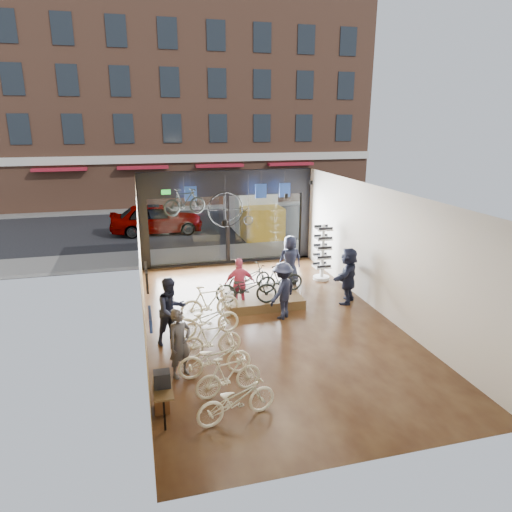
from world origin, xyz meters
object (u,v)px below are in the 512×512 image
object	(u,v)px
display_bike_right	(249,277)
customer_3	(283,291)
floor_bike_2	(215,358)
customer_4	(290,260)
box_truck	(253,210)
penny_farthing	(233,211)
customer_1	(171,311)
customer_2	(240,284)
display_bike_left	(246,288)
floor_bike_3	(211,339)
customer_5	(348,275)
customer_0	(180,343)
floor_bike_0	(236,399)
display_platform	(262,298)
display_bike_mid	(281,279)
floor_bike_5	(210,303)
sunglasses_rack	(322,253)
hung_bike	(185,202)
street_car	(157,218)
floor_bike_4	(207,319)
floor_bike_1	(228,375)

from	to	relation	value
display_bike_right	customer_3	world-z (taller)	customer_3
floor_bike_2	customer_4	bearing A→B (deg)	-34.93
box_truck	penny_farthing	size ratio (longest dim) A/B	3.70
customer_1	customer_2	bearing A→B (deg)	8.40
display_bike_left	customer_1	bearing A→B (deg)	131.92
floor_bike_3	customer_4	distance (m)	5.82
customer_5	box_truck	bearing A→B (deg)	-136.64
customer_0	customer_4	world-z (taller)	customer_4
customer_0	customer_5	size ratio (longest dim) A/B	0.90
display_bike_right	customer_1	distance (m)	3.77
floor_bike_2	floor_bike_0	bearing A→B (deg)	-176.53
display_platform	customer_2	world-z (taller)	customer_2
display_bike_mid	customer_4	world-z (taller)	customer_4
floor_bike_3	customer_1	xyz separation A→B (m)	(-0.87, 1.02, 0.44)
box_truck	floor_bike_5	size ratio (longest dim) A/B	3.38
floor_bike_3	customer_4	size ratio (longest dim) A/B	0.86
floor_bike_2	sunglasses_rack	distance (m)	7.54
box_truck	floor_bike_3	world-z (taller)	box_truck
customer_4	display_platform	bearing A→B (deg)	43.78
customer_3	sunglasses_rack	size ratio (longest dim) A/B	0.84
customer_0	hung_bike	xyz separation A→B (m)	(0.89, 6.58, 2.10)
box_truck	street_car	bearing A→B (deg)	168.56
customer_5	sunglasses_rack	distance (m)	2.31
street_car	display_bike_mid	world-z (taller)	street_car
display_bike_left	customer_4	xyz separation A→B (m)	(2.12, 2.13, 0.10)
floor_bike_0	customer_3	xyz separation A→B (m)	(2.35, 4.39, 0.43)
street_car	floor_bike_5	xyz separation A→B (m)	(0.96, -11.46, -0.27)
box_truck	display_bike_mid	world-z (taller)	box_truck
floor_bike_4	customer_3	xyz separation A→B (m)	(2.34, 0.60, 0.39)
display_platform	display_bike_right	bearing A→B (deg)	116.39
street_car	floor_bike_2	distance (m)	14.60
floor_bike_4	display_bike_left	size ratio (longest dim) A/B	0.96
display_bike_right	sunglasses_rack	xyz separation A→B (m)	(3.03, 1.11, 0.31)
display_platform	display_bike_right	distance (m)	0.83
street_car	display_bike_right	distance (m)	10.36
floor_bike_1	display_platform	distance (m)	5.23
display_platform	customer_3	bearing A→B (deg)	-77.58
box_truck	customer_1	size ratio (longest dim) A/B	3.35
box_truck	penny_farthing	world-z (taller)	penny_farthing
floor_bike_0	floor_bike_2	size ratio (longest dim) A/B	0.99
floor_bike_1	customer_3	distance (m)	4.23
display_bike_mid	sunglasses_rack	distance (m)	2.68
display_bike_right	customer_2	xyz separation A→B (m)	(-0.51, -0.83, 0.11)
floor_bike_5	customer_4	size ratio (longest dim) A/B	1.00
floor_bike_0	customer_5	distance (m)	6.94
display_bike_left	display_bike_mid	xyz separation A→B (m)	(1.30, 0.66, -0.04)
floor_bike_3	penny_farthing	size ratio (longest dim) A/B	0.94
floor_bike_0	floor_bike_5	distance (m)	4.82
floor_bike_5	display_bike_mid	world-z (taller)	display_bike_mid
floor_bike_3	hung_bike	distance (m)	6.35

